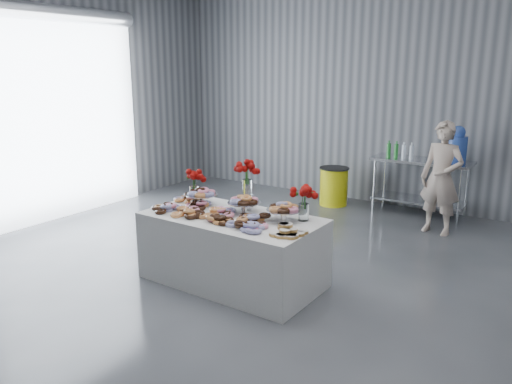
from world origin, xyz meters
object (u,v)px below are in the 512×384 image
water_jug (457,146)px  person (441,178)px  prep_table (420,177)px  trash_barrel (334,186)px  display_table (233,249)px

water_jug → person: bearing=-91.9°
water_jug → person: person is taller
prep_table → trash_barrel: bearing=-172.8°
water_jug → prep_table: bearing=180.0°
display_table → water_jug: water_jug is taller
prep_table → person: person is taller
person → trash_barrel: size_ratio=2.46×
person → trash_barrel: bearing=173.4°
display_table → trash_barrel: 3.52m
display_table → prep_table: size_ratio=1.27×
display_table → person: size_ratio=1.20×
prep_table → trash_barrel: prep_table is taller
trash_barrel → water_jug: bearing=5.3°
person → display_table: bearing=-106.4°
prep_table → trash_barrel: size_ratio=2.32×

